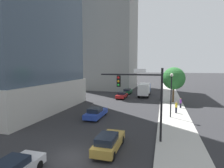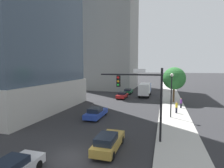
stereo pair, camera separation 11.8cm
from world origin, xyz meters
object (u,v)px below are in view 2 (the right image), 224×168
at_px(traffic_light_pole, 142,91).
at_px(car_green, 128,91).
at_px(street_tree, 174,78).
at_px(box_truck, 145,89).
at_px(car_gold, 108,142).
at_px(pedestrian_purple_shirt, 181,103).
at_px(pedestrian_yellow_shirt, 176,107).
at_px(street_lamp, 171,89).
at_px(construction_building, 110,28).
at_px(car_blue, 96,113).
at_px(car_red, 122,95).

bearing_deg(traffic_light_pole, car_green, 103.36).
relative_size(street_tree, box_truck, 0.89).
bearing_deg(traffic_light_pole, car_gold, -130.47).
bearing_deg(traffic_light_pole, box_truck, 95.17).
relative_size(street_tree, pedestrian_purple_shirt, 4.09).
bearing_deg(pedestrian_yellow_shirt, street_lamp, -108.83).
height_order(construction_building, car_blue, construction_building).
distance_m(street_lamp, car_gold, 12.98).
height_order(car_blue, pedestrian_yellow_shirt, pedestrian_yellow_shirt).
height_order(street_tree, car_blue, street_tree).
height_order(street_tree, car_gold, street_tree).
bearing_deg(pedestrian_purple_shirt, car_red, 148.20).
height_order(traffic_light_pole, car_gold, traffic_light_pole).
height_order(car_blue, car_green, car_blue).
bearing_deg(street_tree, construction_building, 133.62).
bearing_deg(car_red, street_tree, -11.62).
bearing_deg(car_blue, car_green, 90.00).
distance_m(street_lamp, car_blue, 10.58).
bearing_deg(box_truck, traffic_light_pole, -84.83).
height_order(street_lamp, car_blue, street_lamp).
xyz_separation_m(traffic_light_pole, car_green, (-6.84, 28.81, -4.01)).
bearing_deg(car_red, traffic_light_pole, -72.72).
relative_size(traffic_light_pole, pedestrian_purple_shirt, 4.10).
relative_size(street_lamp, car_red, 1.30).
bearing_deg(pedestrian_yellow_shirt, street_tree, 90.23).
height_order(construction_building, box_truck, construction_building).
height_order(car_blue, car_gold, car_gold).
distance_m(construction_building, car_green, 22.52).
xyz_separation_m(street_lamp, box_truck, (-5.22, 17.33, -2.22)).
bearing_deg(pedestrian_yellow_shirt, box_truck, 112.42).
relative_size(construction_building, pedestrian_purple_shirt, 27.32).
distance_m(car_green, pedestrian_yellow_shirt, 20.52).
xyz_separation_m(street_tree, car_red, (-10.55, 2.17, -3.99)).
height_order(car_blue, car_red, car_blue).
height_order(traffic_light_pole, car_green, traffic_light_pole).
distance_m(street_tree, car_green, 14.42).
distance_m(construction_building, car_blue, 38.75).
xyz_separation_m(traffic_light_pole, box_truck, (-2.35, 26.00, -2.93)).
relative_size(traffic_light_pole, car_red, 1.47).
height_order(traffic_light_pole, pedestrian_yellow_shirt, traffic_light_pole).
distance_m(car_green, car_red, 6.82).
bearing_deg(traffic_light_pole, pedestrian_purple_shirt, 72.63).
bearing_deg(pedestrian_yellow_shirt, car_green, 121.04).
relative_size(street_lamp, car_green, 1.33).
bearing_deg(traffic_light_pole, construction_building, 110.71).
bearing_deg(street_lamp, car_blue, -164.96).
xyz_separation_m(construction_building, car_gold, (12.50, -42.05, -18.19)).
bearing_deg(pedestrian_yellow_shirt, construction_building, 123.52).
xyz_separation_m(car_gold, pedestrian_purple_shirt, (7.00, 17.62, 0.22)).
distance_m(traffic_light_pole, car_red, 23.37).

